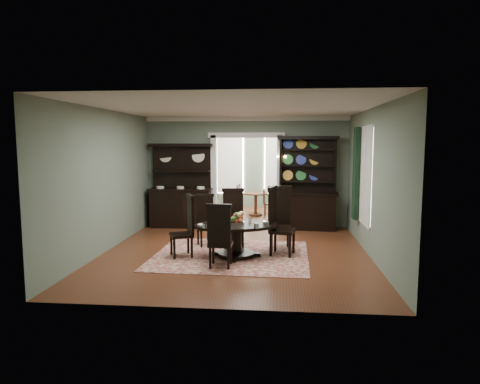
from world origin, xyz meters
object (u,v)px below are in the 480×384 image
Objects in this scene: sideboard at (181,198)px; welsh_dresser at (308,196)px; parlor_table at (256,201)px; dining_table at (236,234)px.

welsh_dresser is at bearing -1.65° from sideboard.
welsh_dresser is 2.50m from parlor_table.
sideboard reaches higher than dining_table.
sideboard is (-1.82, 2.96, 0.33)m from dining_table.
dining_table is at bearing -91.36° from parlor_table.
parlor_table is (0.12, 4.92, 0.00)m from dining_table.
welsh_dresser is at bearing 46.95° from dining_table.
welsh_dresser reaches higher than sideboard.
sideboard is at bearing -134.64° from parlor_table.
dining_table is 0.84× the size of sideboard.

